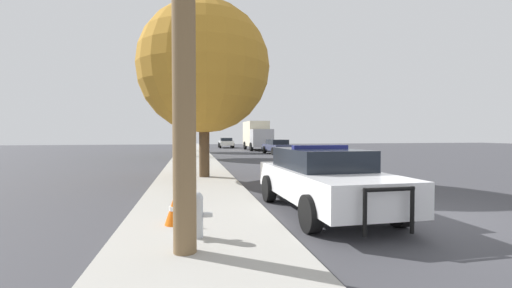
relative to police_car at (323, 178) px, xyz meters
The scene contains 13 objects.
ground_plane 2.51m from the police_car, 21.31° to the right, with size 110.00×110.00×0.00m, color #3D3D42.
sidewalk_left 3.09m from the police_car, 163.26° to the right, with size 3.00×110.00×0.13m.
police_car is the anchor object (origin of this frame).
fire_hydrant 3.54m from the police_car, 147.53° to the right, with size 0.53×0.23×0.76m.
utility_pole 5.00m from the police_car, 140.60° to the right, with size 1.40×0.33×6.96m.
traffic_light 17.31m from the police_car, 92.49° to the left, with size 3.82×0.35×4.60m.
car_background_oncoming 23.34m from the police_car, 78.17° to the left, with size 2.18×4.64×1.32m.
car_background_distant 37.72m from the police_car, 87.65° to the left, with size 1.99×4.36×1.32m.
box_truck 31.30m from the police_car, 81.89° to the left, with size 2.49×7.03×3.28m.
tree_sidewalk_far 28.01m from the police_car, 96.25° to the left, with size 3.87×3.87×5.78m.
tree_sidewalk_mid 20.16m from the police_car, 100.60° to the left, with size 5.26×5.26×8.08m.
tree_sidewalk_near 7.64m from the police_car, 112.26° to the left, with size 5.20×5.20×6.96m.
traffic_cone 3.55m from the police_car, 163.24° to the right, with size 0.37×0.37×0.56m.
Camera 1 is at (-5.29, -6.72, 1.84)m, focal length 24.00 mm.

